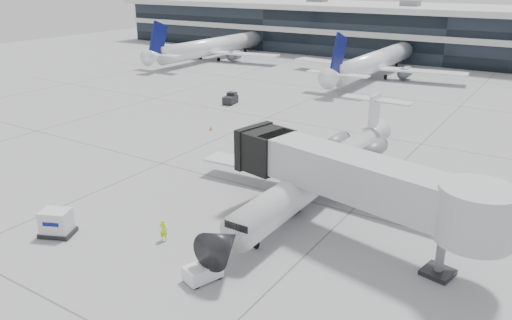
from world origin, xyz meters
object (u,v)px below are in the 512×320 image
Objects in this scene: jet_bridge at (368,182)px; regional_jet at (322,173)px; cargo_uld at (57,223)px; baggage_tug at (204,270)px; ramp_worker at (163,230)px.

regional_jet is at bearing 149.43° from jet_bridge.
baggage_tug is at bearing -18.55° from cargo_uld.
regional_jet is at bearing 106.06° from baggage_tug.
ramp_worker is 0.63× the size of baggage_tug.
regional_jet is 14.79m from baggage_tug.
regional_jet is 17.82× the size of ramp_worker.
cargo_uld is at bearing 8.09° from ramp_worker.
baggage_tug is 0.91× the size of cargo_uld.
regional_jet is 1.43× the size of jet_bridge.
jet_bridge is at bearing -167.80° from ramp_worker.
regional_jet is 8.22m from jet_bridge.
jet_bridge is 12.16m from baggage_tug.
jet_bridge is 22.02m from cargo_uld.
baggage_tug is 12.38m from cargo_uld.
ramp_worker is 7.80m from cargo_uld.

